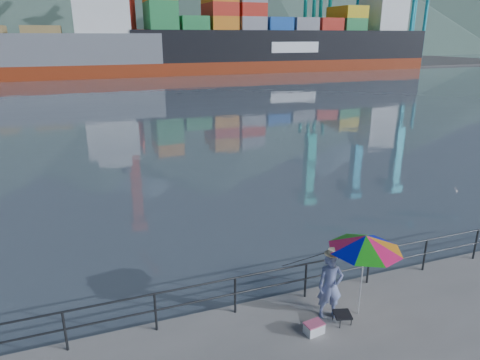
% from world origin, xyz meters
% --- Properties ---
extents(harbor_water, '(500.00, 280.00, 0.00)m').
position_xyz_m(harbor_water, '(0.00, 130.00, 0.00)').
color(harbor_water, '#4C5A67').
rests_on(harbor_water, ground).
extents(far_dock, '(200.00, 40.00, 0.40)m').
position_xyz_m(far_dock, '(10.00, 93.00, 0.00)').
color(far_dock, '#514F4C').
rests_on(far_dock, ground).
extents(guardrail, '(22.00, 0.06, 1.03)m').
position_xyz_m(guardrail, '(0.00, 1.70, 0.52)').
color(guardrail, '#2D3033').
rests_on(guardrail, ground).
extents(container_stacks, '(58.00, 5.40, 7.80)m').
position_xyz_m(container_stacks, '(32.14, 93.12, 3.09)').
color(container_stacks, orange).
rests_on(container_stacks, ground).
extents(fisherman, '(0.71, 0.56, 1.73)m').
position_xyz_m(fisherman, '(1.15, 0.76, 0.86)').
color(fisherman, navy).
rests_on(fisherman, ground).
extents(beach_umbrella, '(1.95, 1.95, 2.19)m').
position_xyz_m(beach_umbrella, '(1.92, 0.57, 2.01)').
color(beach_umbrella, white).
rests_on(beach_umbrella, ground).
extents(folding_stool, '(0.50, 0.50, 0.27)m').
position_xyz_m(folding_stool, '(1.32, 0.39, 0.14)').
color(folding_stool, black).
rests_on(folding_stool, ground).
extents(cooler_bag, '(0.47, 0.35, 0.25)m').
position_xyz_m(cooler_bag, '(0.48, 0.29, 0.13)').
color(cooler_bag, silver).
rests_on(cooler_bag, ground).
extents(fishing_rod, '(0.57, 1.62, 1.20)m').
position_xyz_m(fishing_rod, '(1.17, 2.09, 0.00)').
color(fishing_rod, black).
rests_on(fishing_rod, ground).
extents(bulk_carrier, '(52.27, 9.05, 14.50)m').
position_xyz_m(bulk_carrier, '(-14.23, 74.23, 4.11)').
color(bulk_carrier, maroon).
rests_on(bulk_carrier, ground).
extents(container_ship, '(61.93, 10.32, 18.10)m').
position_xyz_m(container_ship, '(37.34, 75.31, 5.82)').
color(container_ship, maroon).
rests_on(container_ship, ground).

